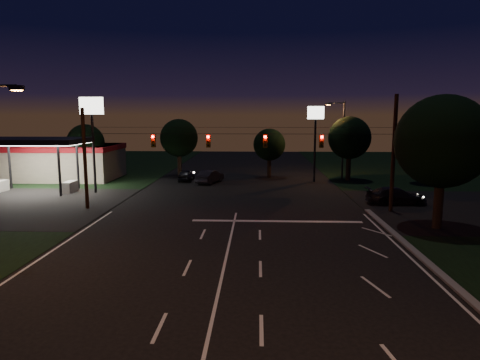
# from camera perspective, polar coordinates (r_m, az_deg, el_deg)

# --- Properties ---
(ground) EXTENTS (140.00, 140.00, 0.00)m
(ground) POSITION_cam_1_polar(r_m,az_deg,el_deg) (19.54, -2.66, -13.70)
(ground) COLOR black
(ground) RESTS_ON ground
(stop_bar) EXTENTS (12.00, 0.50, 0.01)m
(stop_bar) POSITION_cam_1_polar(r_m,az_deg,el_deg) (30.45, 4.91, -5.49)
(stop_bar) COLOR silver
(stop_bar) RESTS_ON ground
(utility_pole_right) EXTENTS (0.30, 0.30, 9.00)m
(utility_pole_right) POSITION_cam_1_polar(r_m,az_deg,el_deg) (35.38, 19.42, -3.98)
(utility_pole_right) COLOR black
(utility_pole_right) RESTS_ON ground
(utility_pole_left) EXTENTS (0.28, 0.28, 8.00)m
(utility_pole_left) POSITION_cam_1_polar(r_m,az_deg,el_deg) (36.47, -19.66, -3.62)
(utility_pole_left) COLOR black
(utility_pole_left) RESTS_ON ground
(signal_span) EXTENTS (24.00, 0.40, 1.56)m
(signal_span) POSITION_cam_1_polar(r_m,az_deg,el_deg) (33.06, -0.45, 5.31)
(signal_span) COLOR black
(signal_span) RESTS_ON ground
(gas_station) EXTENTS (14.20, 16.10, 5.25)m
(gas_station) POSITION_cam_1_polar(r_m,az_deg,el_deg) (54.03, -23.42, 2.57)
(gas_station) COLOR gray
(gas_station) RESTS_ON ground
(pole_sign_left_near) EXTENTS (2.20, 0.30, 9.10)m
(pole_sign_left_near) POSITION_cam_1_polar(r_m,az_deg,el_deg) (42.95, -19.12, 7.57)
(pole_sign_left_near) COLOR black
(pole_sign_left_near) RESTS_ON ground
(pole_sign_right) EXTENTS (1.80, 0.30, 8.40)m
(pole_sign_right) POSITION_cam_1_polar(r_m,az_deg,el_deg) (48.44, 10.02, 7.10)
(pole_sign_right) COLOR black
(pole_sign_right) RESTS_ON ground
(street_light_right_far) EXTENTS (2.20, 0.35, 9.00)m
(street_light_right_far) POSITION_cam_1_polar(r_m,az_deg,el_deg) (50.96, 13.33, 5.95)
(street_light_right_far) COLOR black
(street_light_right_far) RESTS_ON ground
(tree_right_near) EXTENTS (6.00, 6.00, 8.76)m
(tree_right_near) POSITION_cam_1_polar(r_m,az_deg,el_deg) (30.63, 25.32, 4.54)
(tree_right_near) COLOR black
(tree_right_near) RESTS_ON ground
(tree_far_a) EXTENTS (4.20, 4.20, 6.42)m
(tree_far_a) POSITION_cam_1_polar(r_m,az_deg,el_deg) (52.06, -19.81, 4.64)
(tree_far_a) COLOR black
(tree_far_a) RESTS_ON ground
(tree_far_b) EXTENTS (4.60, 4.60, 6.98)m
(tree_far_b) POSITION_cam_1_polar(r_m,az_deg,el_deg) (53.08, -8.08, 5.51)
(tree_far_b) COLOR black
(tree_far_b) RESTS_ON ground
(tree_far_c) EXTENTS (3.80, 3.80, 5.86)m
(tree_far_c) POSITION_cam_1_polar(r_m,az_deg,el_deg) (51.25, 3.95, 4.67)
(tree_far_c) COLOR black
(tree_far_c) RESTS_ON ground
(tree_far_d) EXTENTS (4.80, 4.80, 7.30)m
(tree_far_d) POSITION_cam_1_polar(r_m,az_deg,el_deg) (50.29, 14.38, 5.41)
(tree_far_d) COLOR black
(tree_far_d) RESTS_ON ground
(tree_far_e) EXTENTS (4.00, 4.00, 6.18)m
(tree_far_e) POSITION_cam_1_polar(r_m,az_deg,el_deg) (50.68, 23.72, 4.17)
(tree_far_e) COLOR black
(tree_far_e) RESTS_ON ground
(car_oncoming_a) EXTENTS (1.53, 3.74, 1.27)m
(car_oncoming_a) POSITION_cam_1_polar(r_m,az_deg,el_deg) (49.27, -7.22, 0.65)
(car_oncoming_a) COLOR black
(car_oncoming_a) RESTS_ON ground
(car_oncoming_b) EXTENTS (2.87, 4.63, 1.44)m
(car_oncoming_b) POSITION_cam_1_polar(r_m,az_deg,el_deg) (47.25, -4.03, 0.46)
(car_oncoming_b) COLOR black
(car_oncoming_b) RESTS_ON ground
(car_cross) EXTENTS (4.99, 2.12, 1.44)m
(car_cross) POSITION_cam_1_polar(r_m,az_deg,el_deg) (38.19, 20.12, -2.01)
(car_cross) COLOR black
(car_cross) RESTS_ON ground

